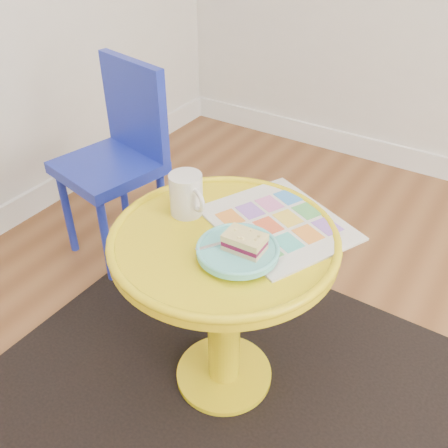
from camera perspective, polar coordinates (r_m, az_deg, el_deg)
The scene contains 9 objects.
room_walls at distance 2.08m, azimuth 4.13°, elevation -1.12°, with size 4.00×4.00×4.00m.
rug at distance 1.63m, azimuth 0.00°, elevation -16.94°, with size 1.30×1.10×0.01m, color black.
side_table at distance 1.35m, azimuth 0.00°, elevation -6.76°, with size 0.58×0.58×0.55m.
chair at distance 1.93m, azimuth -11.84°, elevation 8.21°, with size 0.40×0.40×0.76m.
newspaper at distance 1.30m, azimuth 6.20°, elevation 0.11°, with size 0.35×0.30×0.01m, color silver.
mug at distance 1.31m, azimuth -4.29°, elevation 3.51°, with size 0.12×0.09×0.11m.
plate at distance 1.17m, azimuth 1.59°, elevation -3.08°, with size 0.20×0.20×0.02m.
cake_slice at distance 1.15m, azimuth 2.38°, elevation -2.07°, with size 0.10×0.07×0.04m.
fork at distance 1.18m, azimuth 0.25°, elevation -2.09°, with size 0.09×0.13×0.00m.
Camera 1 is at (-0.23, -0.49, 1.30)m, focal length 40.00 mm.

